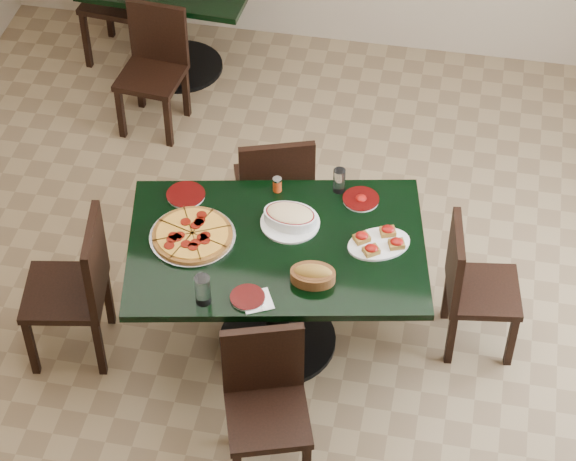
% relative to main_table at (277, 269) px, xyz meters
% --- Properties ---
extents(floor, '(5.50, 5.50, 0.00)m').
position_rel_main_table_xyz_m(floor, '(-0.03, 0.11, -0.57)').
color(floor, olive).
rests_on(floor, ground).
extents(main_table, '(1.63, 1.22, 0.75)m').
position_rel_main_table_xyz_m(main_table, '(0.00, 0.00, 0.00)').
color(main_table, black).
rests_on(main_table, floor).
extents(back_table, '(1.14, 0.86, 0.75)m').
position_rel_main_table_xyz_m(back_table, '(-1.15, 2.31, -0.04)').
color(back_table, black).
rests_on(back_table, floor).
extents(chair_far, '(0.52, 0.52, 0.88)m').
position_rel_main_table_xyz_m(chair_far, '(-0.15, 0.69, -0.08)').
color(chair_far, black).
rests_on(chair_far, floor).
extents(chair_near, '(0.49, 0.49, 0.83)m').
position_rel_main_table_xyz_m(chair_near, '(0.09, -0.72, -0.11)').
color(chair_near, black).
rests_on(chair_near, floor).
extents(chair_right, '(0.43, 0.43, 0.81)m').
position_rel_main_table_xyz_m(chair_right, '(0.98, 0.21, -0.12)').
color(chair_right, black).
rests_on(chair_right, floor).
extents(chair_left, '(0.48, 0.48, 0.89)m').
position_rel_main_table_xyz_m(chair_left, '(-0.99, -0.22, -0.07)').
color(chair_left, black).
rests_on(chair_left, floor).
extents(back_chair_near, '(0.42, 0.42, 0.83)m').
position_rel_main_table_xyz_m(back_chair_near, '(-1.14, 1.74, -0.11)').
color(back_chair_near, black).
rests_on(back_chair_near, floor).
extents(pepperoni_pizza, '(0.43, 0.43, 0.04)m').
position_rel_main_table_xyz_m(pepperoni_pizza, '(-0.42, -0.03, 0.20)').
color(pepperoni_pizza, silver).
rests_on(pepperoni_pizza, main_table).
extents(lasagna_casserole, '(0.30, 0.30, 0.09)m').
position_rel_main_table_xyz_m(lasagna_casserole, '(0.04, 0.16, 0.23)').
color(lasagna_casserole, white).
rests_on(lasagna_casserole, main_table).
extents(bread_basket, '(0.23, 0.17, 0.09)m').
position_rel_main_table_xyz_m(bread_basket, '(0.22, -0.21, 0.22)').
color(bread_basket, brown).
rests_on(bread_basket, main_table).
extents(bruschetta_platter, '(0.39, 0.35, 0.05)m').
position_rel_main_table_xyz_m(bruschetta_platter, '(0.50, 0.09, 0.21)').
color(bruschetta_platter, white).
rests_on(bruschetta_platter, main_table).
extents(side_plate_near, '(0.17, 0.17, 0.02)m').
position_rel_main_table_xyz_m(side_plate_near, '(-0.06, -0.38, 0.19)').
color(side_plate_near, white).
rests_on(side_plate_near, main_table).
extents(side_plate_far_r, '(0.19, 0.19, 0.03)m').
position_rel_main_table_xyz_m(side_plate_far_r, '(0.37, 0.39, 0.19)').
color(side_plate_far_r, white).
rests_on(side_plate_far_r, main_table).
extents(side_plate_far_l, '(0.20, 0.20, 0.02)m').
position_rel_main_table_xyz_m(side_plate_far_l, '(-0.53, 0.26, 0.19)').
color(side_plate_far_l, white).
rests_on(side_plate_far_l, main_table).
extents(napkin_setting, '(0.19, 0.19, 0.01)m').
position_rel_main_table_xyz_m(napkin_setting, '(-0.02, -0.39, 0.18)').
color(napkin_setting, white).
rests_on(napkin_setting, main_table).
extents(water_glass_a, '(0.06, 0.06, 0.14)m').
position_rel_main_table_xyz_m(water_glass_a, '(0.24, 0.45, 0.25)').
color(water_glass_a, silver).
rests_on(water_glass_a, main_table).
extents(water_glass_b, '(0.08, 0.08, 0.16)m').
position_rel_main_table_xyz_m(water_glass_b, '(-0.27, -0.44, 0.26)').
color(water_glass_b, silver).
rests_on(water_glass_b, main_table).
extents(pepper_shaker, '(0.05, 0.05, 0.08)m').
position_rel_main_table_xyz_m(pepper_shaker, '(-0.07, 0.39, 0.22)').
color(pepper_shaker, '#B94013').
rests_on(pepper_shaker, main_table).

